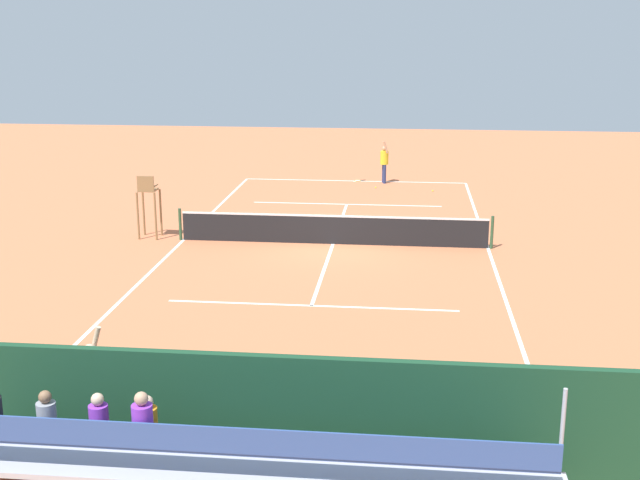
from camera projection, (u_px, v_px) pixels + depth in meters
The scene contains 13 objects.
ground_plane at pixel (333, 244), 26.78m from camera, with size 60.00×60.00×0.00m, color #CC7047.
court_line_markings at pixel (333, 244), 26.82m from camera, with size 10.10×22.20×0.01m.
tennis_net at pixel (333, 229), 26.65m from camera, with size 10.30×0.10×1.07m.
backdrop_wall at pixel (254, 413), 13.08m from camera, with size 18.00×0.16×2.00m, color #194228.
bleacher_stand at pixel (223, 460), 11.86m from camera, with size 9.06×2.40×2.35m.
umpire_chair at pixel (148, 200), 27.23m from camera, with size 0.67×0.67×2.14m.
courtside_bench at pixel (388, 423), 13.67m from camera, with size 1.80×0.40×0.93m.
equipment_bag at pixel (290, 442), 13.81m from camera, with size 0.90×0.36×0.36m, color black.
tennis_player at pixel (384, 161), 36.65m from camera, with size 0.43×0.55×1.93m.
tennis_racket at pixel (358, 181), 37.36m from camera, with size 0.57×0.42×0.03m.
tennis_ball_near at pixel (376, 187), 35.74m from camera, with size 0.07×0.07×0.07m, color #CCDB33.
tennis_ball_far at pixel (433, 191), 35.05m from camera, with size 0.07×0.07×0.07m, color #CCDB33.
line_judge at pixel (92, 379), 14.26m from camera, with size 0.40×0.55×1.93m.
Camera 1 is at (-2.32, 25.74, 7.05)m, focal length 45.98 mm.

